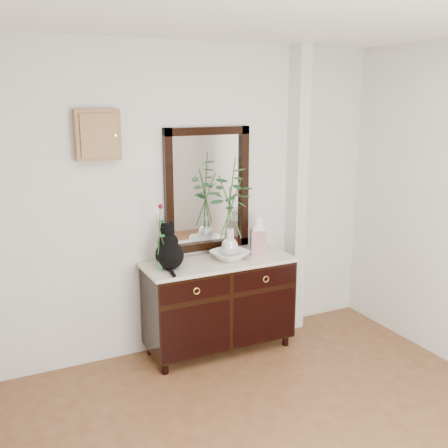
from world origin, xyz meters
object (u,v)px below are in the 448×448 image
sideboard (219,301)px  ginger_jar (258,235)px  cat (169,246)px  lotus_bowl (230,255)px

sideboard → ginger_jar: (0.40, 0.03, 0.56)m
cat → ginger_jar: bearing=9.4°
cat → lotus_bowl: bearing=6.6°
ginger_jar → sideboard: bearing=-176.4°
sideboard → ginger_jar: size_ratio=3.69×
lotus_bowl → ginger_jar: bearing=7.3°
sideboard → lotus_bowl: bearing=-7.9°
sideboard → cat: cat is taller
cat → lotus_bowl: 0.58m
sideboard → cat: size_ratio=3.50×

